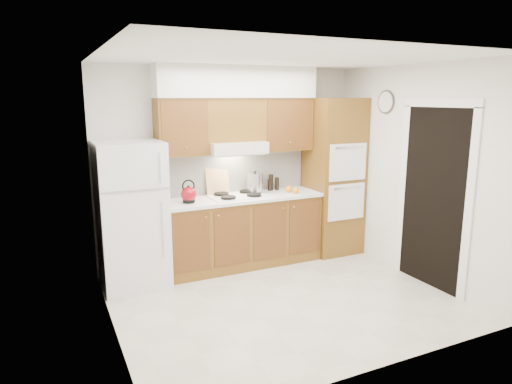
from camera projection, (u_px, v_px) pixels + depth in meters
The scene contains 26 objects.
floor at pixel (283, 299), 5.08m from camera, with size 3.60×3.60×0.00m, color beige.
ceiling at pixel (286, 57), 4.55m from camera, with size 3.60×3.60×0.00m, color white.
wall_back at pixel (231, 166), 6.15m from camera, with size 3.60×0.02×2.60m, color silver.
wall_left at pixel (108, 201), 4.06m from camera, with size 0.02×3.00×2.60m, color silver.
wall_right at pixel (414, 173), 5.57m from camera, with size 0.02×3.00×2.60m, color silver.
fridge at pixel (132, 215), 5.33m from camera, with size 0.75×0.72×1.72m, color white.
base_cabinets at pixel (242, 232), 6.06m from camera, with size 2.11×0.60×0.90m, color brown.
countertop at pixel (242, 198), 5.96m from camera, with size 2.13×0.62×0.04m, color white.
backsplash at pixel (233, 172), 6.16m from camera, with size 2.11×0.03×0.56m, color white.
oven_cabinet at pixel (333, 177), 6.50m from camera, with size 0.70×0.65×2.20m, color brown.
upper_cab_left at pixel (181, 127), 5.59m from camera, with size 0.63×0.33×0.70m, color brown.
upper_cab_right at pixel (284, 124), 6.19m from camera, with size 0.73×0.33×0.70m, color brown.
range_hood at pixel (235, 147), 5.88m from camera, with size 0.75×0.45×0.15m, color silver.
upper_cab_over_hood at pixel (233, 120), 5.86m from camera, with size 0.75×0.33×0.55m, color brown.
soffit at pixel (237, 82), 5.77m from camera, with size 2.13×0.36×0.40m, color silver.
cooktop at pixel (238, 196), 5.95m from camera, with size 0.74×0.50×0.01m, color white.
doorway at pixel (433, 199), 5.31m from camera, with size 0.02×0.90×2.10m, color black.
wall_clock at pixel (386, 102), 5.88m from camera, with size 0.30×0.30×0.02m, color #3F3833.
kettle at pixel (189, 195), 5.56m from camera, with size 0.19×0.19×0.19m, color maroon.
cutting_board at pixel (217, 179), 6.04m from camera, with size 0.32×0.02×0.43m, color tan.
stock_pot at pixel (255, 182), 6.14m from camera, with size 0.22×0.22×0.23m, color #B3B2B7.
condiment_a at pixel (271, 182), 6.33m from camera, with size 0.06×0.06×0.22m, color black.
condiment_b at pixel (277, 184), 6.35m from camera, with size 0.06×0.06×0.18m, color black.
condiment_c at pixel (270, 185), 6.31m from camera, with size 0.06×0.06×0.16m, color black.
orange_near at pixel (296, 190), 6.13m from camera, with size 0.08×0.08×0.08m, color orange.
orange_far at pixel (289, 189), 6.20m from camera, with size 0.09×0.09×0.09m, color #F99D0D.
Camera 1 is at (-2.30, -4.15, 2.21)m, focal length 32.00 mm.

